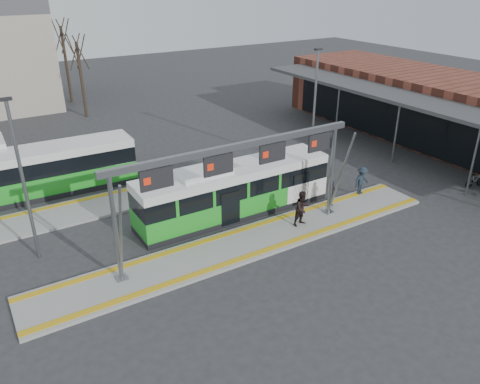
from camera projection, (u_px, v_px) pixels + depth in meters
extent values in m
plane|color=#2D2D30|center=(249.00, 244.00, 23.60)|extent=(120.00, 120.00, 0.00)
cube|color=gray|center=(249.00, 242.00, 23.56)|extent=(22.00, 3.00, 0.15)
cube|color=gray|center=(120.00, 201.00, 27.82)|extent=(20.00, 3.00, 0.15)
cube|color=gold|center=(237.00, 231.00, 24.41)|extent=(22.00, 0.35, 0.02)
cube|color=gold|center=(262.00, 251.00, 22.64)|extent=(22.00, 0.35, 0.02)
cube|color=gold|center=(114.00, 193.00, 28.67)|extent=(20.00, 0.35, 0.02)
cylinder|color=slate|center=(115.00, 229.00, 19.60)|extent=(0.20, 0.20, 5.05)
cube|color=slate|center=(122.00, 278.00, 20.66)|extent=(0.50, 0.50, 0.06)
cylinder|color=slate|center=(121.00, 236.00, 19.06)|extent=(0.12, 1.46, 4.90)
cylinder|color=slate|center=(332.00, 171.00, 25.30)|extent=(0.20, 0.20, 5.05)
cube|color=slate|center=(328.00, 212.00, 26.36)|extent=(0.50, 0.50, 0.06)
cylinder|color=slate|center=(341.00, 175.00, 24.76)|extent=(0.12, 1.46, 4.90)
cube|color=slate|center=(237.00, 146.00, 21.37)|extent=(13.00, 0.25, 0.30)
cube|color=black|center=(157.00, 179.00, 19.77)|extent=(1.50, 0.12, 0.95)
cube|color=red|center=(147.00, 182.00, 19.50)|extent=(0.32, 0.02, 0.32)
cube|color=black|center=(218.00, 165.00, 21.20)|extent=(1.50, 0.12, 0.95)
cube|color=red|center=(210.00, 167.00, 20.93)|extent=(0.32, 0.02, 0.32)
cube|color=black|center=(272.00, 153.00, 22.62)|extent=(1.50, 0.12, 0.95)
cube|color=red|center=(266.00, 155.00, 22.35)|extent=(0.32, 0.02, 0.32)
cube|color=black|center=(320.00, 142.00, 24.04)|extent=(1.50, 0.12, 0.95)
cube|color=red|center=(314.00, 144.00, 23.78)|extent=(0.32, 0.02, 0.32)
cube|color=brown|center=(461.00, 114.00, 36.06)|extent=(8.00, 32.00, 5.00)
cube|color=black|center=(424.00, 129.00, 34.28)|extent=(0.15, 28.00, 3.60)
cube|color=#3F3F42|center=(417.00, 100.00, 32.68)|extent=(4.00, 30.00, 0.25)
cylinder|color=slate|center=(474.00, 160.00, 28.17)|extent=(0.14, 0.14, 4.30)
cylinder|color=slate|center=(396.00, 134.00, 32.79)|extent=(0.14, 0.14, 4.30)
cylinder|color=slate|center=(337.00, 114.00, 37.40)|extent=(0.14, 0.14, 4.30)
cube|color=black|center=(234.00, 211.00, 26.48)|extent=(11.32, 2.44, 0.33)
cube|color=green|center=(234.00, 200.00, 26.18)|extent=(11.32, 2.44, 1.08)
cube|color=black|center=(234.00, 183.00, 25.74)|extent=(11.32, 2.37, 0.94)
cube|color=white|center=(234.00, 171.00, 25.44)|extent=(11.32, 2.44, 0.47)
cube|color=orange|center=(315.00, 154.00, 28.15)|extent=(0.06, 1.68, 0.26)
cube|color=white|center=(203.00, 172.00, 24.39)|extent=(2.83, 1.69, 0.28)
cylinder|color=black|center=(178.00, 232.00, 23.67)|extent=(0.94, 0.29, 0.94)
cylinder|color=black|center=(162.00, 216.00, 25.29)|extent=(0.94, 0.29, 0.94)
cylinder|color=black|center=(294.00, 199.00, 27.14)|extent=(0.94, 0.29, 0.94)
cylinder|color=black|center=(273.00, 186.00, 28.76)|extent=(0.94, 0.29, 0.94)
cube|color=black|center=(39.00, 192.00, 28.71)|extent=(11.81, 2.81, 0.34)
cube|color=green|center=(37.00, 181.00, 28.40)|extent=(11.81, 2.81, 1.13)
cube|color=black|center=(34.00, 165.00, 27.95)|extent=(11.81, 2.74, 0.98)
cube|color=white|center=(32.00, 154.00, 27.64)|extent=(11.81, 2.81, 0.49)
cylinder|color=black|center=(101.00, 182.00, 29.32)|extent=(0.99, 0.32, 0.98)
cylinder|color=black|center=(92.00, 170.00, 31.03)|extent=(0.99, 0.32, 0.98)
imported|color=black|center=(331.00, 193.00, 26.74)|extent=(0.66, 0.53, 1.58)
imported|color=black|center=(302.00, 208.00, 24.67)|extent=(0.99, 0.79, 1.93)
imported|color=#1D2834|center=(362.00, 181.00, 28.17)|extent=(1.21, 0.78, 1.76)
imported|color=gray|center=(475.00, 180.00, 29.64)|extent=(1.55, 0.72, 0.90)
cylinder|color=#382B21|center=(82.00, 80.00, 42.85)|extent=(0.28, 0.28, 6.82)
cylinder|color=#382B21|center=(67.00, 65.00, 47.56)|extent=(0.28, 0.28, 7.62)
cylinder|color=slate|center=(24.00, 184.00, 20.86)|extent=(0.16, 0.16, 7.68)
cube|color=black|center=(5.00, 99.00, 19.22)|extent=(0.50, 0.25, 0.12)
cylinder|color=slate|center=(314.00, 111.00, 31.20)|extent=(0.16, 0.16, 8.00)
cube|color=black|center=(318.00, 49.00, 29.49)|extent=(0.50, 0.25, 0.12)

